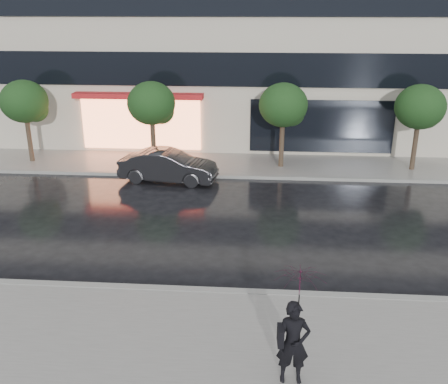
{
  "coord_description": "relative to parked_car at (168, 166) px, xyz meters",
  "views": [
    {
      "loc": [
        1.98,
        -12.42,
        7.25
      ],
      "look_at": [
        0.85,
        3.01,
        1.4
      ],
      "focal_mm": 40.0,
      "sensor_mm": 36.0,
      "label": 1
    }
  ],
  "objects": [
    {
      "name": "sidewalk_near",
      "position": [
        1.93,
        -11.12,
        -0.63
      ],
      "size": [
        60.0,
        4.5,
        0.12
      ],
      "primitive_type": "cube",
      "color": "slate",
      "rests_on": "ground"
    },
    {
      "name": "ground",
      "position": [
        1.93,
        -7.87,
        -0.69
      ],
      "size": [
        120.0,
        120.0,
        0.0
      ],
      "primitive_type": "plane",
      "color": "black",
      "rests_on": "ground"
    },
    {
      "name": "curb_near",
      "position": [
        1.93,
        -8.87,
        -0.62
      ],
      "size": [
        60.0,
        0.25,
        0.14
      ],
      "primitive_type": "cube",
      "color": "gray",
      "rests_on": "ground"
    },
    {
      "name": "sidewalk_far",
      "position": [
        1.93,
        2.38,
        -0.63
      ],
      "size": [
        60.0,
        3.5,
        0.12
      ],
      "primitive_type": "cube",
      "color": "slate",
      "rests_on": "ground"
    },
    {
      "name": "curb_far",
      "position": [
        1.93,
        0.63,
        -0.62
      ],
      "size": [
        60.0,
        0.25,
        0.14
      ],
      "primitive_type": "cube",
      "color": "gray",
      "rests_on": "ground"
    },
    {
      "name": "tree_mid_west",
      "position": [
        -1.01,
        2.16,
        2.23
      ],
      "size": [
        2.2,
        2.2,
        3.99
      ],
      "color": "#33261C",
      "rests_on": "ground"
    },
    {
      "name": "pedestrian_with_umbrella",
      "position": [
        4.71,
        -12.12,
        1.1
      ],
      "size": [
        1.05,
        1.07,
        2.54
      ],
      "rotation": [
        0.0,
        0.0,
        0.04
      ],
      "color": "black",
      "rests_on": "sidewalk_near"
    },
    {
      "name": "tree_far_west",
      "position": [
        -7.01,
        2.16,
        2.23
      ],
      "size": [
        2.2,
        2.2,
        3.99
      ],
      "color": "#33261C",
      "rests_on": "ground"
    },
    {
      "name": "tree_mid_east",
      "position": [
        4.99,
        2.16,
        2.23
      ],
      "size": [
        2.2,
        2.2,
        3.99
      ],
      "color": "#33261C",
      "rests_on": "ground"
    },
    {
      "name": "tree_far_east",
      "position": [
        10.99,
        2.16,
        2.23
      ],
      "size": [
        2.2,
        2.2,
        3.99
      ],
      "color": "#33261C",
      "rests_on": "ground"
    },
    {
      "name": "parked_car",
      "position": [
        0.0,
        0.0,
        0.0
      ],
      "size": [
        4.33,
        1.98,
        1.38
      ],
      "primitive_type": "imported",
      "rotation": [
        0.0,
        0.0,
        1.44
      ],
      "color": "black",
      "rests_on": "ground"
    }
  ]
}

